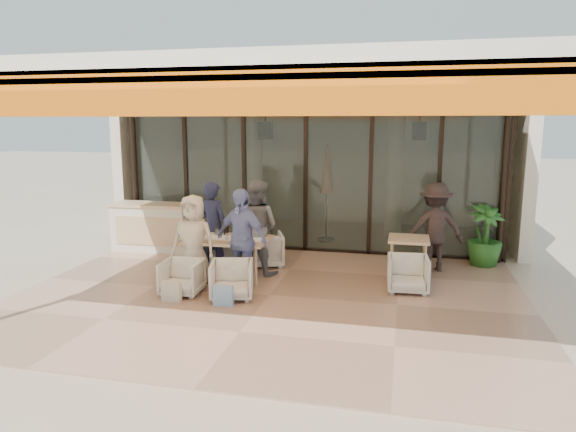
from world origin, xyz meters
The scene contains 21 objects.
ground centered at (0.00, 0.00, 0.00)m, with size 70.00×70.00×0.00m, color #C6B293.
terrace_floor centered at (0.00, 0.00, 0.01)m, with size 8.00×6.00×0.01m, color tan.
terrace_structure centered at (0.00, -0.26, 3.25)m, with size 8.00×6.00×3.40m.
glass_storefront centered at (0.00, 3.00, 1.60)m, with size 8.08×0.10×3.20m.
interior_block centered at (0.01, 5.31, 2.23)m, with size 9.05×3.62×3.52m.
host_counter centered at (-3.14, 2.30, 0.53)m, with size 1.85×0.65×1.04m.
dining_table centered at (-0.98, 0.73, 0.69)m, with size 1.50×0.90×0.93m.
chair_far_left centered at (-1.39, 1.68, 0.36)m, with size 0.70×0.66×0.72m, color silver.
chair_far_right centered at (-0.55, 1.68, 0.36)m, with size 0.70×0.66×0.72m, color silver.
chair_near_left centered at (-1.39, -0.22, 0.31)m, with size 0.61×0.57×0.63m, color silver.
chair_near_right centered at (-0.55, -0.22, 0.33)m, with size 0.65×0.61×0.67m, color silver.
diner_navy centered at (-1.39, 1.18, 0.84)m, with size 0.61×0.40×1.68m, color #1A203A.
diner_grey centered at (-0.55, 1.18, 0.87)m, with size 0.84×0.66×1.74m, color slate.
diner_cream centered at (-1.39, 0.28, 0.78)m, with size 0.76×0.49×1.56m, color beige.
diner_periwinkle centered at (-0.55, 0.28, 0.85)m, with size 0.99×0.41×1.69m, color #7285BE.
tote_bag_cream centered at (-1.39, -0.62, 0.17)m, with size 0.30×0.10×0.34m, color silver.
tote_bag_blue centered at (-0.55, -0.62, 0.17)m, with size 0.30×0.10×0.34m, color #99BFD8.
side_table centered at (2.15, 1.47, 0.64)m, with size 0.70×0.70×0.74m.
side_chair centered at (2.15, 0.72, 0.33)m, with size 0.65×0.61×0.67m, color silver.
standing_woman centered at (2.61, 2.06, 0.83)m, with size 1.07×0.62×1.66m, color black.
potted_palm centered at (3.57, 2.63, 0.60)m, with size 0.67×0.67×1.20m, color #1E5919.
Camera 1 is at (2.04, -7.56, 2.74)m, focal length 32.00 mm.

